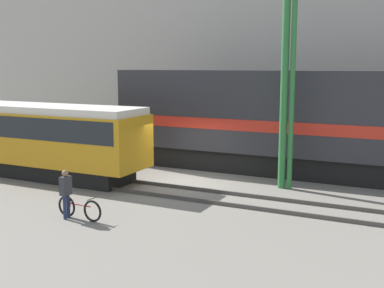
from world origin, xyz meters
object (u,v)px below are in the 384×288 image
at_px(bicycle, 79,208).
at_px(person, 66,189).
at_px(freight_locomotive, 325,122).
at_px(utility_pole_center, 293,65).
at_px(utility_pole_left, 285,79).
at_px(streetcar, 24,134).

bearing_deg(bicycle, person, -162.64).
distance_m(bicycle, person, 0.75).
bearing_deg(freight_locomotive, person, -122.92).
bearing_deg(freight_locomotive, utility_pole_center, -106.73).
bearing_deg(utility_pole_left, streetcar, -166.43).
bearing_deg(utility_pole_left, utility_pole_center, 0.00).
relative_size(freight_locomotive, streetcar, 1.61).
distance_m(freight_locomotive, person, 11.53).
bearing_deg(freight_locomotive, streetcar, -156.33).
bearing_deg(utility_pole_left, freight_locomotive, 67.31).
height_order(freight_locomotive, streetcar, freight_locomotive).
distance_m(streetcar, utility_pole_center, 12.10).
bearing_deg(person, freight_locomotive, 57.08).
distance_m(streetcar, bicycle, 7.75).
xyz_separation_m(person, utility_pole_left, (5.10, 6.92, 3.37)).
relative_size(bicycle, utility_pole_center, 0.18).
distance_m(bicycle, utility_pole_center, 9.57).
relative_size(streetcar, utility_pole_left, 1.38).
bearing_deg(streetcar, bicycle, -32.78).
relative_size(utility_pole_left, utility_pole_center, 0.89).
height_order(utility_pole_left, utility_pole_center, utility_pole_center).
bearing_deg(utility_pole_center, bicycle, -126.35).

